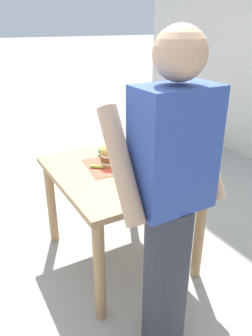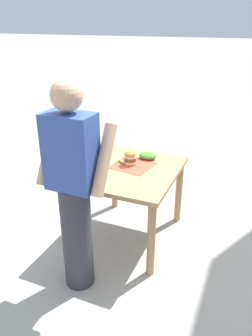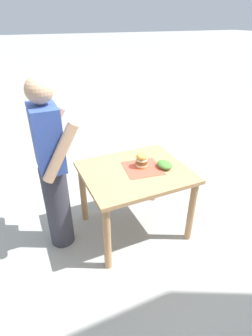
% 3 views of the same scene
% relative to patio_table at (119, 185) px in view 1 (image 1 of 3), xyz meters
% --- Properties ---
extents(ground_plane, '(80.00, 80.00, 0.00)m').
position_rel_patio_table_xyz_m(ground_plane, '(0.00, 0.00, -0.63)').
color(ground_plane, '#9E9E99').
extents(patio_table, '(0.88, 1.03, 0.75)m').
position_rel_patio_table_xyz_m(patio_table, '(0.00, 0.00, 0.00)').
color(patio_table, tan).
rests_on(patio_table, ground).
extents(serving_paper, '(0.41, 0.41, 0.00)m').
position_rel_patio_table_xyz_m(serving_paper, '(0.01, -0.08, 0.13)').
color(serving_paper, '#D64C38').
rests_on(serving_paper, patio_table).
extents(sandwich, '(0.12, 0.12, 0.18)m').
position_rel_patio_table_xyz_m(sandwich, '(0.03, -0.09, 0.20)').
color(sandwich, gold).
rests_on(sandwich, serving_paper).
extents(pickle_spear, '(0.09, 0.08, 0.02)m').
position_rel_patio_table_xyz_m(pickle_spear, '(0.13, -0.09, 0.14)').
color(pickle_spear, '#8EA83D').
rests_on(pickle_spear, serving_paper).
extents(side_salad, '(0.18, 0.14, 0.07)m').
position_rel_patio_table_xyz_m(side_salad, '(-0.07, -0.29, 0.16)').
color(side_salad, '#477F33').
rests_on(side_salad, patio_table).
extents(diner_across_table, '(0.55, 0.35, 1.69)m').
position_rel_patio_table_xyz_m(diner_across_table, '(0.14, 0.77, 0.26)').
color(diner_across_table, '#33333D').
rests_on(diner_across_table, ground).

